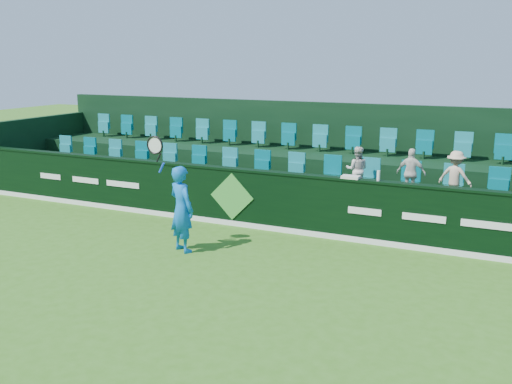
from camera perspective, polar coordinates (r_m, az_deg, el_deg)
The scene contains 13 objects.
ground at distance 10.20m, azimuth -12.53°, elevation -8.99°, with size 60.00×60.00×0.00m, color #356C19.
sponsor_hoarding at distance 13.22m, azimuth -2.19°, elevation -0.47°, with size 16.00×0.25×1.35m.
stand_tier_front at distance 14.25m, azimuth -0.19°, elevation -0.59°, with size 16.00×2.00×0.80m, color black.
stand_tier_back at distance 15.90m, azimuth 2.71°, elevation 1.77°, with size 16.00×1.80×1.30m, color black.
stand_rear at distance 16.20m, azimuth 3.32°, elevation 4.02°, with size 16.00×4.10×2.60m.
seat_row_front at distance 14.46m, azimuth 0.48°, elevation 2.45°, with size 13.50×0.50×0.60m, color teal.
seat_row_back at distance 16.01m, azimuth 3.15°, elevation 5.30°, with size 13.50×0.50×0.60m, color teal.
tennis_player at distance 11.45m, azimuth -7.47°, elevation -1.62°, with size 1.14×0.64×2.40m.
spectator_left at distance 13.21m, azimuth 10.07°, elevation 2.23°, with size 0.51×0.40×1.06m, color silver.
spectator_middle at distance 12.96m, azimuth 15.25°, elevation 1.84°, with size 0.64×0.27×1.09m, color silver.
spectator_right at distance 12.85m, azimuth 19.30°, elevation 1.47°, with size 0.71×0.41×1.10m, color #CEB391.
towel at distance 12.10m, azimuth 9.45°, elevation 1.49°, with size 0.37×0.24×0.06m, color silver.
drinks_bottle at distance 11.95m, azimuth 12.15°, elevation 1.61°, with size 0.07×0.07×0.21m, color silver.
Camera 1 is at (5.85, -7.44, 3.80)m, focal length 40.00 mm.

